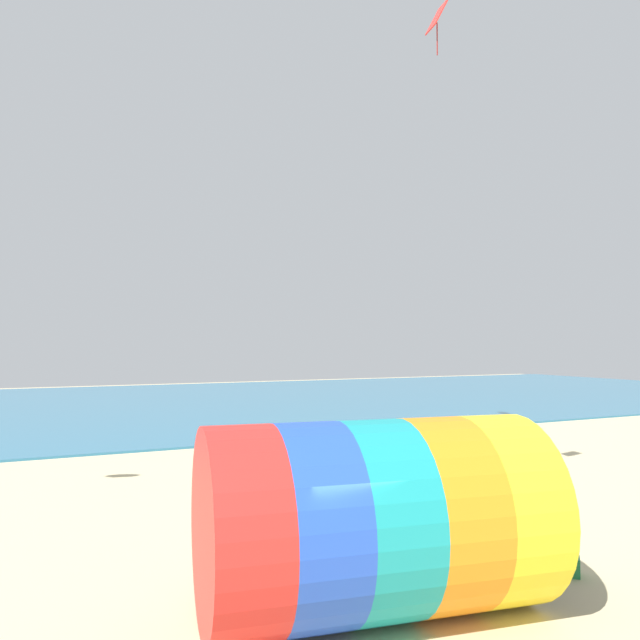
{
  "coord_description": "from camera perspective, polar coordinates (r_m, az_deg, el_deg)",
  "views": [
    {
      "loc": [
        -4.87,
        -8.9,
        4.49
      ],
      "look_at": [
        0.35,
        2.07,
        4.93
      ],
      "focal_mm": 35.0,
      "sensor_mm": 36.0,
      "label": 1
    }
  ],
  "objects": [
    {
      "name": "kite_handler",
      "position": [
        13.43,
        17.88,
        -17.68
      ],
      "size": [
        0.29,
        0.4,
        1.68
      ],
      "color": "black",
      "rests_on": "ground"
    },
    {
      "name": "giant_inflatable_tube",
      "position": [
        10.78,
        4.93,
        -17.59
      ],
      "size": [
        6.0,
        4.0,
        3.21
      ],
      "color": "red",
      "rests_on": "ground"
    },
    {
      "name": "cooler_box",
      "position": [
        13.79,
        21.53,
        -20.16
      ],
      "size": [
        0.62,
        0.62,
        0.36
      ],
      "primitive_type": "cube",
      "rotation": [
        0.0,
        0.0,
        2.35
      ],
      "color": "#268C4C",
      "rests_on": "ground"
    },
    {
      "name": "kite_red_diamond",
      "position": [
        18.24,
        10.65,
        25.52
      ],
      "size": [
        0.52,
        0.66,
        1.41
      ],
      "color": "red"
    },
    {
      "name": "ground_plane",
      "position": [
        11.1,
        3.31,
        -25.95
      ],
      "size": [
        120.0,
        120.0,
        0.0
      ],
      "primitive_type": "plane",
      "color": "#CCBA8C"
    },
    {
      "name": "sea",
      "position": [
        46.79,
        -19.52,
        -7.42
      ],
      "size": [
        120.0,
        40.0,
        0.1
      ],
      "primitive_type": "cube",
      "color": "teal",
      "rests_on": "ground"
    },
    {
      "name": "bystander_near_water",
      "position": [
        20.78,
        -7.25,
        -12.06
      ],
      "size": [
        0.41,
        0.32,
        1.73
      ],
      "color": "#383D56",
      "rests_on": "ground"
    }
  ]
}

